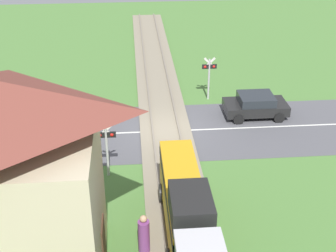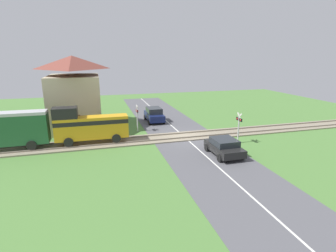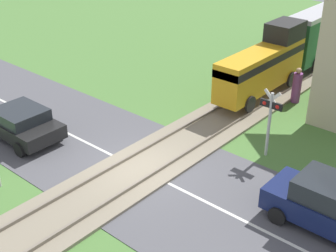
{
  "view_description": "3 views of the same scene",
  "coord_description": "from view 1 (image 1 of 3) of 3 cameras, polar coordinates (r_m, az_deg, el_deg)",
  "views": [
    {
      "loc": [
        1.76,
        22.47,
        12.46
      ],
      "look_at": [
        0.0,
        1.61,
        1.2
      ],
      "focal_mm": 50.0,
      "sensor_mm": 36.0,
      "label": 1
    },
    {
      "loc": [
        -22.71,
        7.93,
        7.56
      ],
      "look_at": [
        0.0,
        1.61,
        1.2
      ],
      "focal_mm": 28.0,
      "sensor_mm": 36.0,
      "label": 2
    },
    {
      "loc": [
        10.37,
        -10.41,
        9.61
      ],
      "look_at": [
        0.0,
        1.61,
        1.2
      ],
      "focal_mm": 50.0,
      "sensor_mm": 36.0,
      "label": 3
    }
  ],
  "objects": [
    {
      "name": "car_far_side",
      "position": [
        24.52,
        -15.8,
        -1.16
      ],
      "size": [
        3.97,
        1.91,
        1.66
      ],
      "color": "#141E4C",
      "rests_on": "ground_plane"
    },
    {
      "name": "ground_plane",
      "position": [
        25.76,
        -0.3,
        -0.67
      ],
      "size": [
        60.0,
        60.0,
        0.0
      ],
      "primitive_type": "plane",
      "color": "#4C7A38"
    },
    {
      "name": "pedestrian_by_station",
      "position": [
        17.61,
        -2.96,
        -13.28
      ],
      "size": [
        0.43,
        0.43,
        1.74
      ],
      "color": "#7F3D84",
      "rests_on": "ground_plane"
    },
    {
      "name": "track_bed",
      "position": [
        25.72,
        -0.3,
        -0.53
      ],
      "size": [
        2.8,
        48.0,
        0.24
      ],
      "color": "gray",
      "rests_on": "ground_plane"
    },
    {
      "name": "crossing_signal_east_approach",
      "position": [
        21.36,
        -7.52,
        -1.97
      ],
      "size": [
        0.9,
        0.18,
        2.76
      ],
      "color": "#B7B7B7",
      "rests_on": "ground_plane"
    },
    {
      "name": "crossing_signal_west_approach",
      "position": [
        28.94,
        5.04,
        6.52
      ],
      "size": [
        0.9,
        0.18,
        2.76
      ],
      "color": "#B7B7B7",
      "rests_on": "ground_plane"
    },
    {
      "name": "car_near_crossing",
      "position": [
        27.57,
        10.62,
        2.55
      ],
      "size": [
        3.6,
        2.05,
        1.34
      ],
      "color": "black",
      "rests_on": "ground_plane"
    },
    {
      "name": "road_surface",
      "position": [
        25.75,
        -0.3,
        -0.65
      ],
      "size": [
        48.0,
        6.4,
        0.02
      ],
      "color": "#515156",
      "rests_on": "ground_plane"
    }
  ]
}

